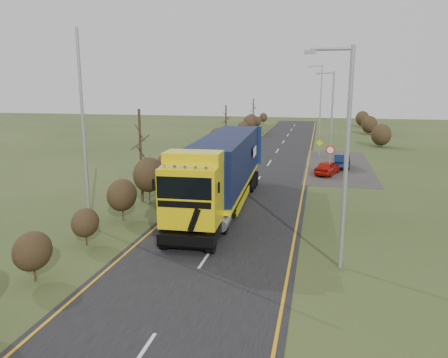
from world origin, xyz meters
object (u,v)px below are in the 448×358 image
at_px(lorry, 222,168).
at_px(speed_sign, 330,155).
at_px(car_blue_sedan, 341,161).
at_px(streetlight_near, 344,150).
at_px(car_red_hatchback, 327,168).

bearing_deg(lorry, speed_sign, 56.22).
height_order(car_blue_sedan, streetlight_near, streetlight_near).
height_order(car_red_hatchback, car_blue_sedan, car_blue_sedan).
distance_m(car_red_hatchback, car_blue_sedan, 3.66).
bearing_deg(streetlight_near, speed_sign, 90.27).
distance_m(lorry, car_blue_sedan, 17.30).
height_order(lorry, car_blue_sedan, lorry).
height_order(streetlight_near, speed_sign, streetlight_near).
bearing_deg(car_red_hatchback, streetlight_near, 108.86).
bearing_deg(car_red_hatchback, lorry, 79.55).
xyz_separation_m(lorry, car_blue_sedan, (7.78, 15.34, -1.92)).
xyz_separation_m(lorry, streetlight_near, (6.73, -7.68, 2.44)).
xyz_separation_m(car_red_hatchback, speed_sign, (0.13, -0.96, 1.27)).
height_order(lorry, car_red_hatchback, lorry).
xyz_separation_m(lorry, car_red_hatchback, (6.51, 11.90, -1.95)).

